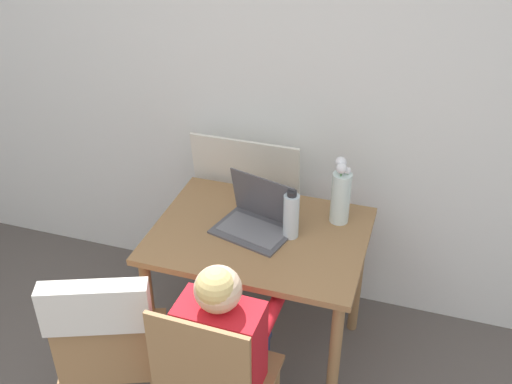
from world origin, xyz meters
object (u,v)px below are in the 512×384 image
object	(u,v)px
chair_spare	(106,334)
person_seated	(226,336)
water_bottle	(291,215)
flower_vase	(341,194)
laptop	(257,217)

from	to	relation	value
chair_spare	person_seated	distance (m)	0.47
chair_spare	water_bottle	bearing A→B (deg)	-151.15
person_seated	water_bottle	distance (m)	0.60
chair_spare	water_bottle	xyz separation A→B (m)	(0.56, 0.67, 0.24)
person_seated	flower_vase	distance (m)	0.83
laptop	water_bottle	bearing A→B (deg)	9.91
chair_spare	person_seated	size ratio (longest dim) A/B	0.92
chair_spare	water_bottle	distance (m)	0.91
person_seated	flower_vase	world-z (taller)	flower_vase
chair_spare	flower_vase	bearing A→B (deg)	-152.35
chair_spare	water_bottle	size ratio (longest dim) A/B	3.99
person_seated	laptop	distance (m)	0.59
flower_vase	water_bottle	bearing A→B (deg)	-135.04
chair_spare	laptop	size ratio (longest dim) A/B	2.42
water_bottle	person_seated	bearing A→B (deg)	-101.19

